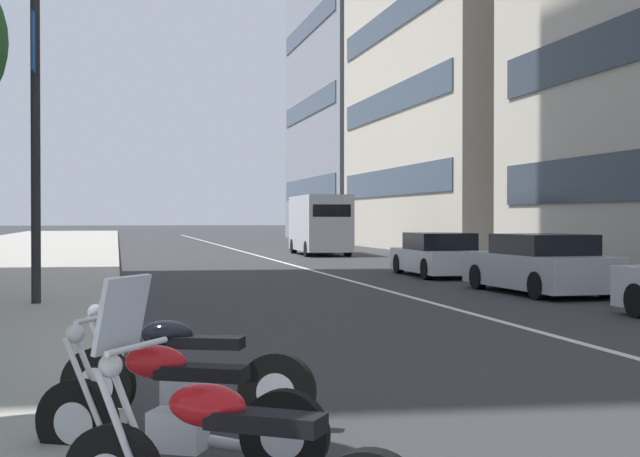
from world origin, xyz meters
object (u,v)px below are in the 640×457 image
object	(u,v)px
delivery_van_ahead	(320,223)
motorcycle_second_in_row	(183,377)
motorcycle_mid_row	(175,413)
car_far_down_avenue	(539,265)
car_approaching_light	(439,256)
street_lamp_with_banners	(54,22)

from	to	relation	value
delivery_van_ahead	motorcycle_second_in_row	bearing A→B (deg)	167.31
motorcycle_mid_row	car_far_down_avenue	distance (m)	15.87
car_approaching_light	car_far_down_avenue	bearing A→B (deg)	-177.06
car_approaching_light	delivery_van_ahead	xyz separation A→B (m)	(15.71, 0.13, 0.88)
motorcycle_mid_row	delivery_van_ahead	world-z (taller)	delivery_van_ahead
motorcycle_mid_row	motorcycle_second_in_row	world-z (taller)	motorcycle_second_in_row
car_far_down_avenue	street_lamp_with_banners	world-z (taller)	street_lamp_with_banners
motorcycle_mid_row	motorcycle_second_in_row	size ratio (longest dim) A/B	0.94
car_approaching_light	street_lamp_with_banners	size ratio (longest dim) A/B	0.49
car_far_down_avenue	car_approaching_light	bearing A→B (deg)	-1.29
motorcycle_mid_row	car_approaching_light	world-z (taller)	car_approaching_light
delivery_van_ahead	street_lamp_with_banners	size ratio (longest dim) A/B	0.66
motorcycle_second_in_row	delivery_van_ahead	size ratio (longest dim) A/B	0.36
motorcycle_mid_row	motorcycle_second_in_row	distance (m)	1.35
car_far_down_avenue	delivery_van_ahead	world-z (taller)	delivery_van_ahead
motorcycle_second_in_row	street_lamp_with_banners	distance (m)	11.43
motorcycle_mid_row	street_lamp_with_banners	distance (m)	12.61
motorcycle_second_in_row	car_approaching_light	world-z (taller)	car_approaching_light
car_far_down_avenue	delivery_van_ahead	size ratio (longest dim) A/B	0.77
motorcycle_second_in_row	car_approaching_light	size ratio (longest dim) A/B	0.48
motorcycle_mid_row	street_lamp_with_banners	size ratio (longest dim) A/B	0.22
car_far_down_avenue	street_lamp_with_banners	bearing A→B (deg)	95.18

